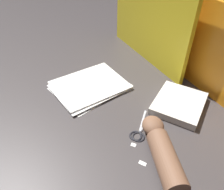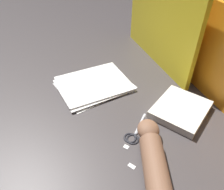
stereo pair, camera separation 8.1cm
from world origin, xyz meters
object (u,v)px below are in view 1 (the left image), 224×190
object	(u,v)px
scissors	(140,130)
hand_forearm	(162,150)
book_closed	(179,103)
paper_stack	(90,86)

from	to	relation	value
scissors	hand_forearm	size ratio (longest dim) A/B	0.58
book_closed	paper_stack	bearing A→B (deg)	-146.73
paper_stack	book_closed	size ratio (longest dim) A/B	1.23
paper_stack	scissors	distance (m)	0.32
hand_forearm	paper_stack	bearing A→B (deg)	177.11
book_closed	hand_forearm	world-z (taller)	hand_forearm
paper_stack	hand_forearm	xyz separation A→B (m)	(0.43, -0.02, 0.03)
paper_stack	scissors	bearing A→B (deg)	0.33
paper_stack	book_closed	bearing A→B (deg)	33.27
paper_stack	scissors	size ratio (longest dim) A/B	2.02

